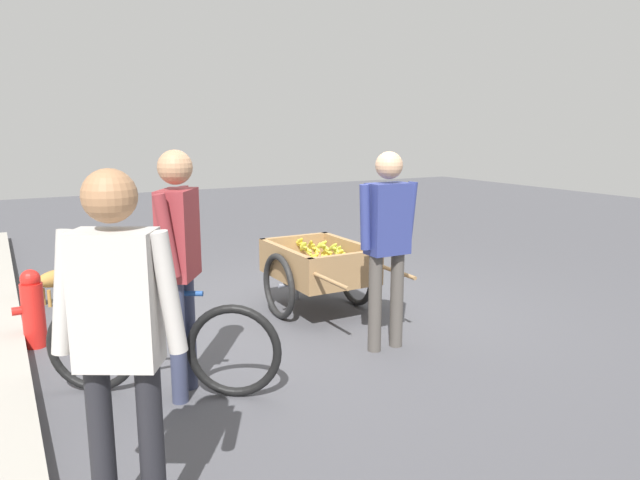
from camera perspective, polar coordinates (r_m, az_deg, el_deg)
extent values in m
plane|color=#47474C|center=(5.76, 0.10, -7.46)|extent=(24.00, 24.00, 0.00)
cube|color=#937047|center=(5.81, -0.15, -3.21)|extent=(1.10, 0.80, 0.10)
cube|color=#937047|center=(6.22, -2.49, -0.66)|extent=(0.06, 0.80, 0.24)
cube|color=#937047|center=(5.33, 2.57, -2.63)|extent=(0.06, 0.80, 0.24)
cube|color=#937047|center=(5.60, -3.46, -1.97)|extent=(1.10, 0.06, 0.24)
cube|color=#937047|center=(5.95, 2.96, -1.19)|extent=(1.10, 0.06, 0.24)
torus|color=black|center=(5.63, -4.08, -4.53)|extent=(0.64, 0.06, 0.64)
torus|color=black|center=(6.05, 3.50, -3.43)|extent=(0.64, 0.06, 0.64)
cylinder|color=gray|center=(5.83, -0.15, -3.97)|extent=(0.04, 0.88, 0.04)
cylinder|color=#937047|center=(4.91, 1.07, -4.06)|extent=(0.55, 0.04, 0.04)
cylinder|color=#937047|center=(5.28, 7.47, -3.08)|extent=(0.55, 0.04, 0.04)
cylinder|color=gray|center=(6.26, -2.25, -4.28)|extent=(0.04, 0.04, 0.35)
ellipsoid|color=gold|center=(5.95, 2.10, -1.30)|extent=(0.18, 0.11, 0.14)
ellipsoid|color=gold|center=(5.95, 1.98, -1.19)|extent=(0.19, 0.11, 0.09)
ellipsoid|color=gold|center=(5.96, 1.85, -1.07)|extent=(0.19, 0.05, 0.08)
ellipsoid|color=gold|center=(5.97, 1.73, -0.96)|extent=(0.18, 0.06, 0.15)
ellipsoid|color=gold|center=(6.08, 0.48, -0.80)|extent=(0.18, 0.10, 0.14)
ellipsoid|color=gold|center=(6.09, 0.37, -0.69)|extent=(0.19, 0.09, 0.09)
ellipsoid|color=gold|center=(6.10, 0.24, -0.58)|extent=(0.19, 0.08, 0.08)
ellipsoid|color=gold|center=(6.10, 0.13, -0.47)|extent=(0.18, 0.09, 0.14)
ellipsoid|color=gold|center=(5.54, -0.30, -2.18)|extent=(0.18, 0.11, 0.15)
ellipsoid|color=gold|center=(5.54, -0.40, -2.07)|extent=(0.19, 0.08, 0.11)
ellipsoid|color=gold|center=(5.55, -0.52, -1.95)|extent=(0.18, 0.07, 0.05)
ellipsoid|color=gold|center=(5.56, -0.64, -1.83)|extent=(0.19, 0.08, 0.10)
ellipsoid|color=gold|center=(5.56, -0.73, -1.72)|extent=(0.18, 0.10, 0.14)
ellipsoid|color=gold|center=(5.63, 2.41, -1.85)|extent=(0.18, 0.11, 0.15)
ellipsoid|color=gold|center=(5.63, 2.30, -1.74)|extent=(0.19, 0.06, 0.10)
ellipsoid|color=gold|center=(5.64, 2.18, -1.62)|extent=(0.19, 0.11, 0.05)
ellipsoid|color=gold|center=(5.64, 2.07, -1.51)|extent=(0.19, 0.07, 0.10)
ellipsoid|color=gold|center=(5.65, 1.95, -1.39)|extent=(0.17, 0.08, 0.15)
ellipsoid|color=gold|center=(5.85, -2.59, -2.10)|extent=(0.17, 0.08, 0.15)
ellipsoid|color=gold|center=(5.86, -2.70, -1.98)|extent=(0.19, 0.07, 0.10)
ellipsoid|color=gold|center=(5.87, -2.80, -1.87)|extent=(0.19, 0.09, 0.05)
ellipsoid|color=gold|center=(5.87, -2.92, -1.76)|extent=(0.19, 0.06, 0.11)
ellipsoid|color=gold|center=(5.88, -3.01, -1.65)|extent=(0.18, 0.10, 0.15)
ellipsoid|color=gold|center=(6.12, -1.73, -0.45)|extent=(0.18, 0.09, 0.13)
ellipsoid|color=gold|center=(6.14, -1.87, -0.33)|extent=(0.19, 0.08, 0.05)
ellipsoid|color=gold|center=(6.15, -2.02, -0.21)|extent=(0.17, 0.06, 0.15)
ellipsoid|color=gold|center=(6.07, -1.29, -0.99)|extent=(0.17, 0.10, 0.15)
ellipsoid|color=gold|center=(6.08, -1.42, -0.88)|extent=(0.19, 0.10, 0.09)
ellipsoid|color=gold|center=(6.09, -1.54, -0.76)|extent=(0.19, 0.10, 0.09)
ellipsoid|color=gold|center=(6.09, -1.67, -0.65)|extent=(0.17, 0.06, 0.16)
ellipsoid|color=gold|center=(6.16, 0.89, -1.49)|extent=(0.18, 0.05, 0.13)
ellipsoid|color=gold|center=(6.16, 0.78, -1.39)|extent=(0.19, 0.06, 0.09)
ellipsoid|color=gold|center=(6.17, 0.66, -1.27)|extent=(0.19, 0.09, 0.08)
ellipsoid|color=gold|center=(6.17, 0.56, -1.17)|extent=(0.18, 0.06, 0.13)
ellipsoid|color=gold|center=(5.59, 3.18, -2.41)|extent=(0.17, 0.07, 0.15)
ellipsoid|color=gold|center=(5.59, 3.07, -2.29)|extent=(0.19, 0.11, 0.10)
ellipsoid|color=gold|center=(5.60, 2.95, -2.17)|extent=(0.19, 0.08, 0.05)
ellipsoid|color=gold|center=(5.60, 2.85, -2.06)|extent=(0.19, 0.07, 0.09)
ellipsoid|color=gold|center=(5.61, 2.74, -1.95)|extent=(0.18, 0.09, 0.14)
ellipsoid|color=gold|center=(5.58, -2.05, -2.80)|extent=(0.18, 0.06, 0.13)
ellipsoid|color=gold|center=(5.59, -2.19, -2.67)|extent=(0.19, 0.09, 0.05)
ellipsoid|color=gold|center=(5.60, -2.36, -2.53)|extent=(0.17, 0.08, 0.15)
ellipsoid|color=gold|center=(5.62, 0.47, -2.10)|extent=(0.17, 0.06, 0.15)
ellipsoid|color=gold|center=(5.64, 0.29, -1.96)|extent=(0.18, 0.11, 0.05)
ellipsoid|color=gold|center=(5.65, 0.13, -1.83)|extent=(0.18, 0.11, 0.14)
ellipsoid|color=gold|center=(5.83, 1.62, -1.06)|extent=(0.18, 0.09, 0.14)
ellipsoid|color=gold|center=(5.84, 1.50, -0.95)|extent=(0.19, 0.06, 0.09)
ellipsoid|color=gold|center=(5.84, 1.37, -0.83)|extent=(0.19, 0.10, 0.08)
ellipsoid|color=gold|center=(5.85, 1.26, -0.71)|extent=(0.18, 0.05, 0.14)
ellipsoid|color=gold|center=(5.82, -0.52, -0.91)|extent=(0.18, 0.05, 0.13)
ellipsoid|color=gold|center=(5.82, -0.62, -0.80)|extent=(0.19, 0.10, 0.09)
ellipsoid|color=gold|center=(5.83, -0.72, -0.69)|extent=(0.19, 0.09, 0.05)
ellipsoid|color=gold|center=(5.83, -0.82, -0.58)|extent=(0.19, 0.08, 0.10)
ellipsoid|color=gold|center=(5.84, -0.94, -0.47)|extent=(0.17, 0.10, 0.15)
cylinder|color=#4C4742|center=(4.81, 5.42, -6.22)|extent=(0.11, 0.11, 0.81)
cylinder|color=#4C4742|center=(4.93, 7.53, -5.82)|extent=(0.11, 0.11, 0.81)
cube|color=navy|center=(4.71, 6.67, 2.08)|extent=(0.20, 0.34, 0.58)
sphere|color=tan|center=(4.67, 6.79, 7.28)|extent=(0.22, 0.22, 0.22)
cylinder|color=navy|center=(4.58, 4.45, 2.24)|extent=(0.08, 0.10, 0.52)
cylinder|color=navy|center=(4.84, 8.79, 2.61)|extent=(0.08, 0.13, 0.52)
torus|color=black|center=(4.40, -21.44, -9.70)|extent=(0.42, 0.58, 0.66)
torus|color=black|center=(4.07, -8.45, -10.71)|extent=(0.42, 0.58, 0.66)
cylinder|color=#234C93|center=(4.08, -15.49, -5.00)|extent=(0.36, 0.52, 0.04)
cylinder|color=#234C93|center=(4.09, -13.77, -7.43)|extent=(0.09, 0.11, 0.45)
cylinder|color=#234C93|center=(4.21, -17.65, -7.83)|extent=(0.33, 0.46, 0.43)
ellipsoid|color=black|center=(4.01, -13.67, -3.85)|extent=(0.20, 0.08, 0.06)
cylinder|color=#234C93|center=(4.23, -21.30, -3.40)|extent=(0.40, 0.28, 0.03)
cylinder|color=#333851|center=(4.03, -13.77, -9.78)|extent=(0.11, 0.11, 0.84)
cylinder|color=#333851|center=(4.23, -12.83, -8.75)|extent=(0.11, 0.11, 0.84)
cube|color=maroon|center=(3.94, -13.74, 0.55)|extent=(0.39, 0.36, 0.59)
sphere|color=tan|center=(3.89, -14.04, 6.94)|extent=(0.23, 0.23, 0.23)
cylinder|color=maroon|center=(3.73, -14.81, 0.38)|extent=(0.08, 0.15, 0.54)
cylinder|color=maroon|center=(4.14, -12.81, 1.51)|extent=(0.08, 0.13, 0.54)
ellipsoid|color=#AD7A38|center=(6.70, -24.41, -3.42)|extent=(0.36, 0.47, 0.18)
sphere|color=#AD7A38|center=(6.56, -26.45, -3.35)|extent=(0.14, 0.14, 0.14)
cylinder|color=#AD7A38|center=(6.83, -22.44, -2.65)|extent=(0.07, 0.11, 0.12)
cylinder|color=#AD7A38|center=(6.64, -25.01, -5.22)|extent=(0.04, 0.04, 0.18)
cylinder|color=#AD7A38|center=(6.73, -25.48, -5.05)|extent=(0.04, 0.04, 0.18)
cylinder|color=#AD7A38|center=(6.77, -23.09, -4.76)|extent=(0.04, 0.04, 0.18)
cylinder|color=#AD7A38|center=(6.86, -23.59, -4.60)|extent=(0.04, 0.04, 0.18)
cylinder|color=red|center=(5.47, -26.27, -6.63)|extent=(0.18, 0.18, 0.55)
sphere|color=red|center=(5.39, -26.55, -3.43)|extent=(0.16, 0.16, 0.16)
cylinder|color=red|center=(5.56, -26.39, -5.77)|extent=(0.10, 0.07, 0.07)
cylinder|color=red|center=(5.46, -27.47, -6.19)|extent=(0.07, 0.10, 0.07)
cylinder|color=orange|center=(8.07, -2.52, -1.11)|extent=(0.23, 0.23, 0.26)
cube|color=#99754C|center=(7.48, -21.44, -3.02)|extent=(0.44, 0.32, 0.22)
sphere|color=#B23319|center=(7.55, -22.47, -1.84)|extent=(0.07, 0.07, 0.07)
sphere|color=#B23319|center=(7.56, -21.84, -1.74)|extent=(0.08, 0.08, 0.08)
sphere|color=red|center=(7.46, -22.39, -1.90)|extent=(0.09, 0.09, 0.09)
sphere|color=#99BF33|center=(7.31, -20.55, -1.99)|extent=(0.10, 0.10, 0.10)
cylinder|color=black|center=(2.83, -16.14, -19.48)|extent=(0.11, 0.11, 0.83)
cylinder|color=black|center=(2.90, -20.55, -18.99)|extent=(0.11, 0.11, 0.83)
cube|color=#B7B2AD|center=(2.58, -19.32, -5.52)|extent=(0.34, 0.39, 0.59)
sphere|color=#9E704C|center=(2.50, -19.96, 4.09)|extent=(0.22, 0.22, 0.22)
cylinder|color=#B7B2AD|center=(2.51, -14.63, -5.05)|extent=(0.08, 0.14, 0.53)
cylinder|color=#B7B2AD|center=(2.66, -23.83, -4.73)|extent=(0.08, 0.14, 0.53)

